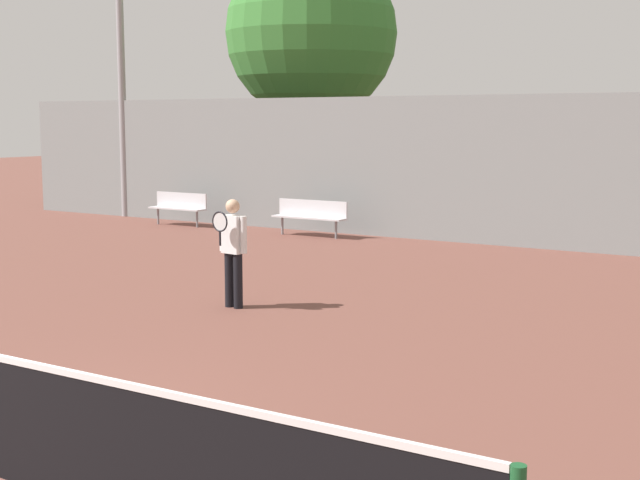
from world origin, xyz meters
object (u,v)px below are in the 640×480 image
(tennis_player, at_px, (233,247))
(bench_courtside_far, at_px, (311,214))
(tree_green_tall, at_px, (311,34))
(bench_courtside_near, at_px, (179,205))

(tennis_player, height_order, bench_courtside_far, tennis_player)
(tennis_player, relative_size, tree_green_tall, 0.21)
(bench_courtside_far, height_order, tree_green_tall, tree_green_tall)
(tree_green_tall, bearing_deg, bench_courtside_far, -57.50)
(tennis_player, bearing_deg, bench_courtside_near, 141.37)
(bench_courtside_far, bearing_deg, tennis_player, -65.23)
(tennis_player, distance_m, tree_green_tall, 14.36)
(bench_courtside_near, height_order, bench_courtside_far, same)
(bench_courtside_near, bearing_deg, tennis_player, -44.65)
(bench_courtside_near, distance_m, bench_courtside_far, 4.26)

